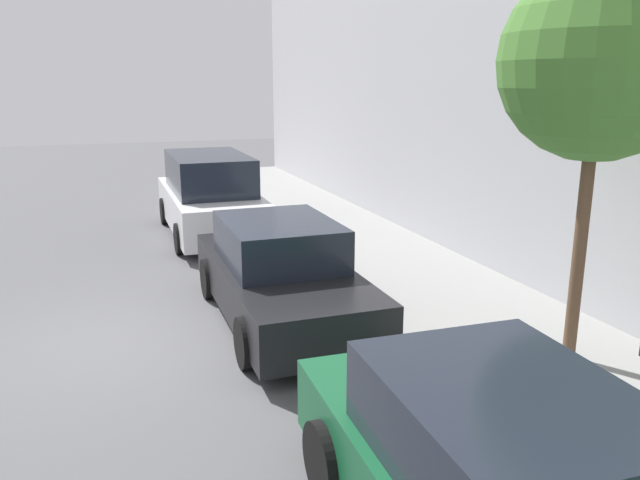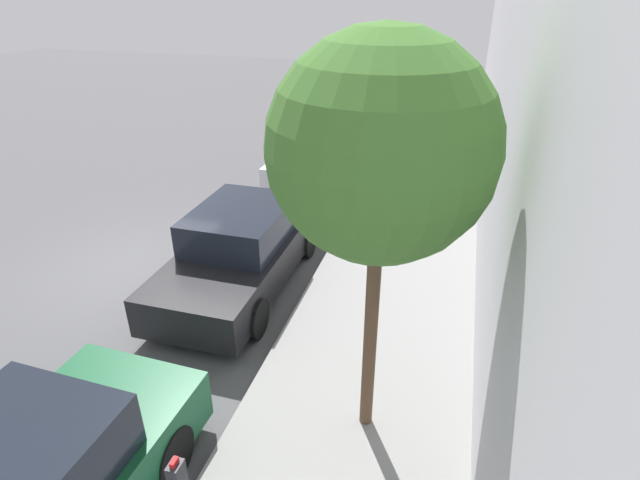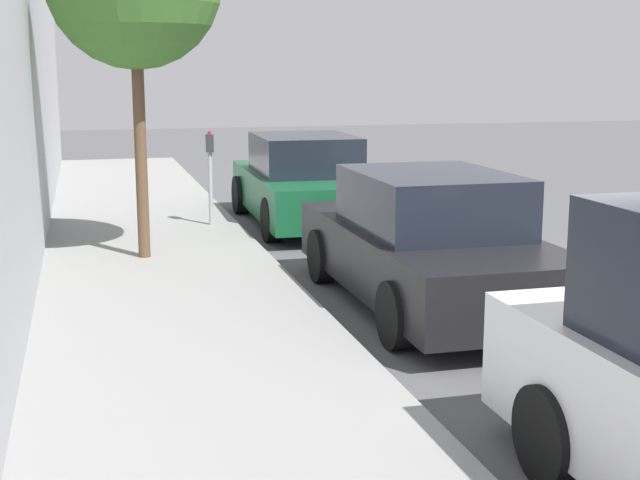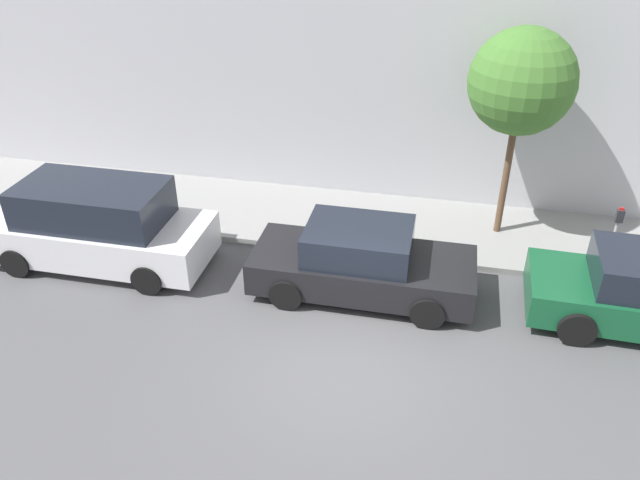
{
  "view_description": "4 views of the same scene",
  "coord_description": "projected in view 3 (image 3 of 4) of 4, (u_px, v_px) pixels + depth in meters",
  "views": [
    {
      "loc": [
        -0.19,
        -8.54,
        3.54
      ],
      "look_at": [
        3.11,
        0.83,
        1.0
      ],
      "focal_mm": 35.0,
      "sensor_mm": 36.0,
      "label": 1
    },
    {
      "loc": [
        5.89,
        -7.36,
        5.18
      ],
      "look_at": [
        3.66,
        0.35,
        1.0
      ],
      "focal_mm": 28.0,
      "sensor_mm": 36.0,
      "label": 2
    },
    {
      "loc": [
        5.89,
        9.22,
        2.68
      ],
      "look_at": [
        3.69,
        0.91,
        1.0
      ],
      "focal_mm": 50.0,
      "sensor_mm": 36.0,
      "label": 3
    },
    {
      "loc": [
        -8.29,
        -1.34,
        7.68
      ],
      "look_at": [
        2.47,
        0.99,
        1.0
      ],
      "focal_mm": 35.0,
      "sensor_mm": 36.0,
      "label": 4
    }
  ],
  "objects": [
    {
      "name": "parked_sedan_second",
      "position": [
        428.0,
        244.0,
        9.97
      ],
      "size": [
        1.92,
        4.51,
        1.54
      ],
      "color": "black",
      "rests_on": "ground_plane"
    },
    {
      "name": "sidewalk",
      "position": [
        180.0,
        315.0,
        9.47
      ],
      "size": [
        2.99,
        32.0,
        0.15
      ],
      "color": "gray",
      "rests_on": "ground_plane"
    },
    {
      "name": "ground_plane",
      "position": [
        596.0,
        292.0,
        10.74
      ],
      "size": [
        60.0,
        60.0,
        0.0
      ],
      "primitive_type": "plane",
      "color": "#515154"
    },
    {
      "name": "parked_sedan_nearest",
      "position": [
        303.0,
        183.0,
        15.18
      ],
      "size": [
        1.93,
        4.55,
        1.54
      ],
      "color": "#14512D",
      "rests_on": "ground_plane"
    },
    {
      "name": "parking_meter_near",
      "position": [
        210.0,
        168.0,
        14.28
      ],
      "size": [
        0.11,
        0.15,
        1.51
      ],
      "color": "#ADADB2",
      "rests_on": "sidewalk"
    }
  ]
}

